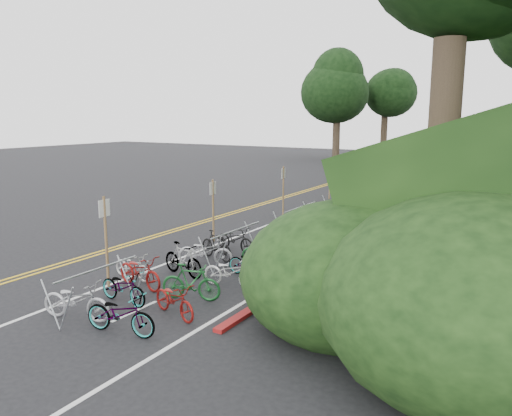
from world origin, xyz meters
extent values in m
plane|color=black|center=(0.00, 0.00, 0.00)|extent=(120.00, 120.00, 0.00)
cube|color=gold|center=(-2.15, 10.00, 0.00)|extent=(0.12, 80.00, 0.01)
cube|color=gold|center=(-1.85, 10.00, 0.00)|extent=(0.12, 80.00, 0.01)
cube|color=silver|center=(1.00, 10.00, 0.00)|extent=(0.12, 80.00, 0.01)
cube|color=silver|center=(5.20, 10.00, 0.00)|extent=(0.12, 80.00, 0.01)
cube|color=silver|center=(3.10, -2.00, 0.00)|extent=(0.10, 1.60, 0.01)
cube|color=silver|center=(3.10, 4.00, 0.00)|extent=(0.10, 1.60, 0.01)
cube|color=silver|center=(3.10, 10.00, 0.00)|extent=(0.10, 1.60, 0.01)
cube|color=silver|center=(3.10, 16.00, 0.00)|extent=(0.10, 1.60, 0.01)
cube|color=silver|center=(3.10, 22.00, 0.00)|extent=(0.10, 1.60, 0.01)
cube|color=silver|center=(3.10, 28.00, 0.00)|extent=(0.10, 1.60, 0.01)
cube|color=silver|center=(3.10, 34.00, 0.00)|extent=(0.10, 1.60, 0.01)
cube|color=maroon|center=(5.70, 12.00, 0.05)|extent=(0.25, 28.00, 0.10)
cube|color=#382819|center=(6.40, 22.00, 0.08)|extent=(1.40, 44.00, 0.16)
ellipsoid|color=#284C19|center=(7.20, 3.00, 1.04)|extent=(2.00, 2.80, 1.60)
ellipsoid|color=#284C19|center=(8.00, 8.00, 1.55)|extent=(2.60, 3.64, 2.08)
ellipsoid|color=#284C19|center=(9.20, 14.00, 1.99)|extent=(2.20, 3.08, 1.76)
ellipsoid|color=#284C19|center=(7.80, 20.00, 1.56)|extent=(3.00, 4.20, 2.40)
ellipsoid|color=#284C19|center=(8.50, 26.00, 1.73)|extent=(2.40, 3.36, 1.92)
ellipsoid|color=#284C19|center=(7.00, 6.00, 0.90)|extent=(1.80, 2.52, 1.44)
ellipsoid|color=#284C19|center=(10.00, 18.00, 2.60)|extent=(3.20, 4.48, 2.56)
ellipsoid|color=black|center=(8.00, 0.50, 1.21)|extent=(5.28, 6.16, 3.52)
ellipsoid|color=black|center=(11.00, -0.50, 1.43)|extent=(6.24, 7.28, 4.16)
cylinder|color=#2D2319|center=(9.50, 3.00, 4.06)|extent=(0.81, 0.81, 5.72)
cylinder|color=#2D2319|center=(-9.00, 42.00, 2.86)|extent=(0.81, 0.81, 5.72)
ellipsoid|color=black|center=(-9.00, 42.00, 8.07)|extent=(7.82, 7.82, 7.43)
cylinder|color=#2D2319|center=(-6.00, 50.00, 2.64)|extent=(0.78, 0.78, 5.28)
ellipsoid|color=black|center=(-6.00, 50.00, 7.34)|extent=(6.85, 6.85, 6.50)
cylinder|color=#999DA4|center=(2.44, -2.56, 1.19)|extent=(0.05, 2.62, 0.05)
cylinder|color=#999DA4|center=(2.16, -3.77, 0.59)|extent=(0.60, 0.04, 1.17)
cylinder|color=#999DA4|center=(2.72, -3.77, 0.59)|extent=(0.60, 0.04, 1.17)
cylinder|color=#999DA4|center=(2.16, -1.35, 0.59)|extent=(0.60, 0.04, 1.17)
cylinder|color=#999DA4|center=(2.72, -1.35, 0.59)|extent=(0.60, 0.04, 1.17)
cylinder|color=#999DA4|center=(3.00, 3.00, 1.15)|extent=(0.05, 3.00, 0.05)
cylinder|color=#999DA4|center=(2.72, 1.60, 0.57)|extent=(0.58, 0.04, 1.13)
cylinder|color=#999DA4|center=(3.28, 1.60, 0.57)|extent=(0.58, 0.04, 1.13)
cylinder|color=#999DA4|center=(2.72, 4.40, 0.57)|extent=(0.58, 0.04, 1.13)
cylinder|color=#999DA4|center=(3.28, 4.40, 0.57)|extent=(0.58, 0.04, 1.13)
cylinder|color=#999DA4|center=(3.00, 8.00, 1.15)|extent=(0.05, 3.00, 0.05)
cylinder|color=#999DA4|center=(2.72, 6.60, 0.57)|extent=(0.58, 0.04, 1.13)
cylinder|color=#999DA4|center=(3.28, 6.60, 0.57)|extent=(0.58, 0.04, 1.13)
cylinder|color=#999DA4|center=(2.72, 9.40, 0.57)|extent=(0.58, 0.04, 1.13)
cylinder|color=#999DA4|center=(3.28, 9.40, 0.57)|extent=(0.58, 0.04, 1.13)
cylinder|color=#999DA4|center=(3.00, 13.00, 1.15)|extent=(0.05, 3.00, 0.05)
cylinder|color=#999DA4|center=(2.72, 11.60, 0.57)|extent=(0.58, 0.04, 1.13)
cylinder|color=#999DA4|center=(3.28, 11.60, 0.57)|extent=(0.58, 0.04, 1.13)
cylinder|color=#999DA4|center=(2.72, 14.40, 0.57)|extent=(0.58, 0.04, 1.13)
cylinder|color=#999DA4|center=(3.28, 14.40, 0.57)|extent=(0.58, 0.04, 1.13)
cylinder|color=#999DA4|center=(3.00, 18.00, 1.15)|extent=(0.05, 3.00, 0.05)
cylinder|color=#999DA4|center=(2.72, 16.60, 0.57)|extent=(0.58, 0.04, 1.13)
cylinder|color=#999DA4|center=(3.28, 16.60, 0.57)|extent=(0.58, 0.04, 1.13)
cylinder|color=#999DA4|center=(2.72, 19.40, 0.57)|extent=(0.58, 0.04, 1.13)
cylinder|color=#999DA4|center=(3.28, 19.40, 0.57)|extent=(0.58, 0.04, 1.13)
cylinder|color=#999DA4|center=(3.00, 23.00, 1.15)|extent=(0.05, 3.00, 0.05)
cylinder|color=#999DA4|center=(2.72, 21.60, 0.57)|extent=(0.58, 0.04, 1.13)
cylinder|color=#999DA4|center=(3.28, 21.60, 0.57)|extent=(0.58, 0.04, 1.13)
cylinder|color=#999DA4|center=(2.72, 24.40, 0.57)|extent=(0.58, 0.04, 1.13)
cylinder|color=#999DA4|center=(3.28, 24.40, 0.57)|extent=(0.58, 0.04, 1.13)
cylinder|color=brown|center=(1.06, -0.98, 1.35)|extent=(0.08, 0.08, 2.71)
cube|color=silver|center=(1.06, -0.98, 2.36)|extent=(0.02, 0.40, 0.50)
cylinder|color=brown|center=(0.60, 5.00, 1.25)|extent=(0.08, 0.08, 2.50)
cube|color=silver|center=(0.60, 5.00, 2.15)|extent=(0.02, 0.40, 0.50)
cylinder|color=brown|center=(0.60, 11.00, 1.25)|extent=(0.08, 0.08, 2.50)
cube|color=silver|center=(0.60, 11.00, 2.15)|extent=(0.02, 0.40, 0.50)
cylinder|color=brown|center=(0.60, 17.00, 1.25)|extent=(0.08, 0.08, 2.50)
cube|color=silver|center=(0.60, 17.00, 2.15)|extent=(0.02, 0.40, 0.50)
cylinder|color=brown|center=(0.60, 23.00, 1.25)|extent=(0.08, 0.08, 2.50)
cube|color=silver|center=(0.60, 23.00, 2.15)|extent=(0.02, 0.40, 0.50)
imported|color=beige|center=(1.18, -0.10, 0.41)|extent=(0.70, 1.61, 0.82)
imported|color=#9E9EA3|center=(2.25, -3.10, 0.49)|extent=(1.09, 1.99, 0.99)
imported|color=slate|center=(3.80, -3.15, 0.49)|extent=(0.91, 1.94, 0.98)
imported|color=slate|center=(2.44, -1.71, 0.45)|extent=(0.75, 1.77, 0.90)
imported|color=maroon|center=(4.20, -1.71, 0.44)|extent=(1.07, 1.78, 0.88)
imported|color=maroon|center=(1.94, -0.57, 0.49)|extent=(0.96, 1.96, 0.99)
imported|color=#144C1E|center=(3.85, -0.60, 0.51)|extent=(0.95, 1.76, 1.02)
imported|color=slate|center=(2.33, 0.94, 0.53)|extent=(0.85, 1.83, 1.06)
imported|color=beige|center=(4.18, 0.84, 0.45)|extent=(0.82, 1.79, 0.90)
imported|color=#9E9EA3|center=(2.28, 2.17, 0.49)|extent=(1.29, 1.98, 0.98)
imported|color=slate|center=(4.20, 1.97, 0.43)|extent=(0.59, 1.65, 0.86)
imported|color=black|center=(2.19, 2.95, 0.52)|extent=(1.01, 1.78, 1.03)
imported|color=#144C1E|center=(4.11, 3.13, 0.47)|extent=(0.97, 1.87, 0.93)
imported|color=black|center=(2.17, 4.18, 0.47)|extent=(0.96, 1.88, 0.94)
imported|color=slate|center=(3.88, 4.41, 0.46)|extent=(0.93, 1.60, 0.93)
camera|label=1|loc=(12.02, -10.86, 4.99)|focal=35.00mm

